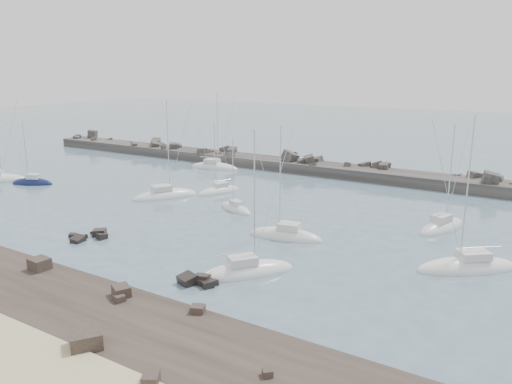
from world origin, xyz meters
TOP-DOWN VIEW (x-y plane):
  - ground at (0.00, 0.00)m, footprint 400.00×400.00m
  - rock_cluster_near at (-3.71, -8.67)m, footprint 4.41×4.44m
  - rock_cluster_far at (14.44, -11.95)m, footprint 3.57×2.78m
  - breakwater at (-7.53, 38.02)m, footprint 115.00×7.15m
  - sailboat_1 at (-33.54, 4.67)m, footprint 7.24×4.91m
  - sailboat_2 at (-9.07, 9.78)m, footprint 7.52×9.95m
  - sailboat_3 at (-15.94, 31.40)m, footprint 10.19×4.66m
  - sailboat_4 at (3.78, 9.56)m, footprint 6.86×4.37m
  - sailboat_5 at (-3.98, 16.38)m, footprint 4.81×7.77m
  - sailboat_6 at (16.81, -7.79)m, footprint 7.89×8.96m
  - sailboat_7 at (14.96, 3.10)m, footprint 8.91×4.22m
  - sailboat_8 at (29.33, 15.77)m, footprint 5.25×8.77m
  - sailboat_9 at (34.08, 4.17)m, footprint 9.75×8.71m

SIDE VIEW (x-z plane):
  - ground at x=0.00m, z-range 0.00..0.00m
  - sailboat_4 at x=3.78m, z-range -5.13..5.39m
  - sailboat_5 at x=-3.98m, z-range -5.80..6.07m
  - sailboat_3 at x=-15.94m, z-range -7.59..7.88m
  - sailboat_9 at x=34.08m, z-range -7.75..8.05m
  - sailboat_2 at x=-9.07m, z-range -7.55..7.85m
  - rock_cluster_near at x=-3.71m, z-range -0.51..0.81m
  - sailboat_6 at x=16.81m, z-range -7.12..7.43m
  - sailboat_7 at x=14.96m, z-range -6.69..6.99m
  - sailboat_8 at x=29.33m, z-range -6.58..6.89m
  - sailboat_1 at x=-33.54m, z-range -5.53..5.85m
  - rock_cluster_far at x=14.44m, z-range -0.49..0.91m
  - breakwater at x=-7.53m, z-range -2.40..3.00m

